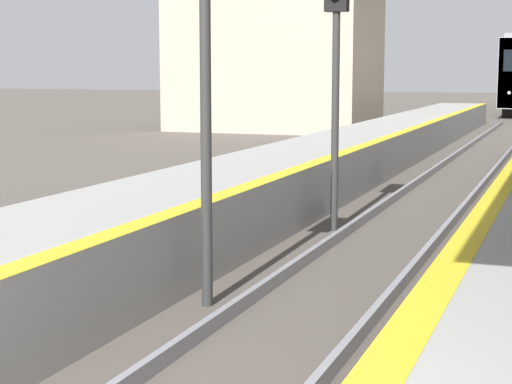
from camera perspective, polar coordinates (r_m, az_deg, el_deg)
signal_near at (r=9.16m, az=-3.45°, el=11.21°), size 0.36×0.31×4.37m
signal_mid at (r=13.67m, az=5.36°, el=10.16°), size 0.36×0.31×4.37m
station_building at (r=37.54m, az=1.34°, el=8.98°), size 8.71×6.13×6.26m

